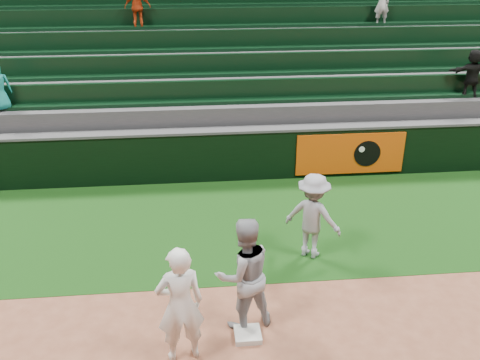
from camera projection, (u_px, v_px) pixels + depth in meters
The scene contains 8 objects.
ground at pixel (248, 321), 8.12m from camera, with size 70.00×70.00×0.00m, color brown.
foul_grass at pixel (232, 224), 10.83m from camera, with size 36.00×4.20×0.01m, color black.
first_base at pixel (248, 335), 7.79m from camera, with size 0.38×0.38×0.09m, color silver.
first_baseman at pixel (180, 305), 7.08m from camera, with size 0.64×0.42×1.77m, color white.
baserunner at pixel (244, 274), 7.71m from camera, with size 0.87×0.67×1.78m, color #92959B.
base_coach at pixel (313, 216), 9.45m from camera, with size 1.03×0.59×1.60m, color #92959E.
field_wall at pixel (225, 154), 12.55m from camera, with size 36.00×0.45×1.25m.
stadium_seating at pixel (214, 71), 15.50m from camera, with size 36.00×5.95×5.01m.
Camera 1 is at (-0.76, -6.41, 5.38)m, focal length 40.00 mm.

